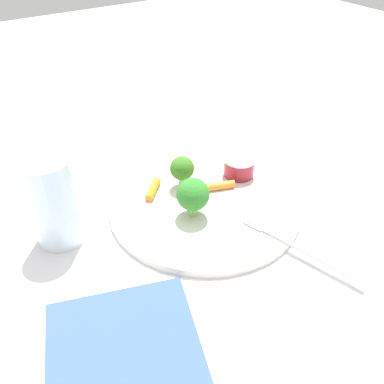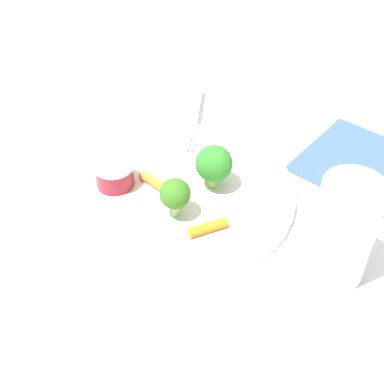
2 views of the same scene
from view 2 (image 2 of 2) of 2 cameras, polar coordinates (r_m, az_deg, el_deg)
name	(u,v)px [view 2 (image 2 of 2)]	position (r m, az deg, el deg)	size (l,w,h in m)	color
ground_plane	(184,195)	(0.66, -0.91, -0.35)	(2.40, 2.40, 0.00)	silver
plate	(184,192)	(0.66, -0.91, 0.04)	(0.28, 0.28, 0.01)	silver
sauce_cup	(115,174)	(0.66, -8.34, 1.88)	(0.05, 0.05, 0.03)	maroon
broccoli_floret_0	(214,164)	(0.64, 2.38, 3.03)	(0.05, 0.05, 0.06)	#80BF60
broccoli_floret_1	(175,194)	(0.60, -1.84, -0.25)	(0.04, 0.04, 0.05)	#9ABE6F
carrot_stick_0	(158,185)	(0.65, -3.63, 0.80)	(0.01, 0.01, 0.06)	orange
carrot_stick_1	(208,227)	(0.60, 1.71, -3.84)	(0.01, 0.01, 0.05)	orange
fork	(196,118)	(0.77, 0.40, 8.02)	(0.05, 0.16, 0.00)	#B8B1B4
drinking_glass	(343,231)	(0.56, 16.02, -4.08)	(0.06, 0.06, 0.12)	silver
napkin	(364,164)	(0.74, 18.05, 2.88)	(0.16, 0.15, 0.00)	#39568C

